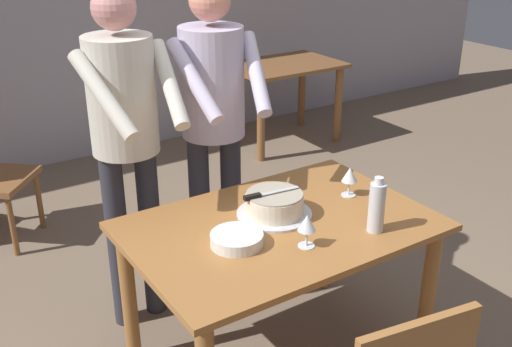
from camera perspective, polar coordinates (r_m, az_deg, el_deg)
main_dining_table at (r=2.74m, az=2.24°, el=-6.94°), size 1.32×0.89×0.75m
cake_on_platter at (r=2.72m, az=1.73°, el=-2.97°), size 0.34×0.34×0.11m
cake_knife at (r=2.66m, az=0.39°, el=-2.04°), size 0.27×0.05×0.02m
plate_stack at (r=2.50m, az=-1.82°, el=-6.17°), size 0.22×0.22×0.05m
wine_glass_near at (r=2.46m, az=4.80°, el=-4.73°), size 0.08×0.08×0.14m
wine_glass_far at (r=2.92m, az=8.77°, el=-0.20°), size 0.08×0.08×0.14m
water_bottle at (r=2.61m, az=11.25°, el=-3.06°), size 0.07×0.07×0.25m
person_cutting_cake at (r=3.08m, az=-3.99°, el=5.79°), size 0.46×0.57×1.72m
person_standing_beside at (r=2.93m, az=-12.16°, el=4.31°), size 0.47×0.56×1.72m
background_table at (r=5.55m, az=2.59°, el=8.63°), size 1.00×0.70×0.74m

